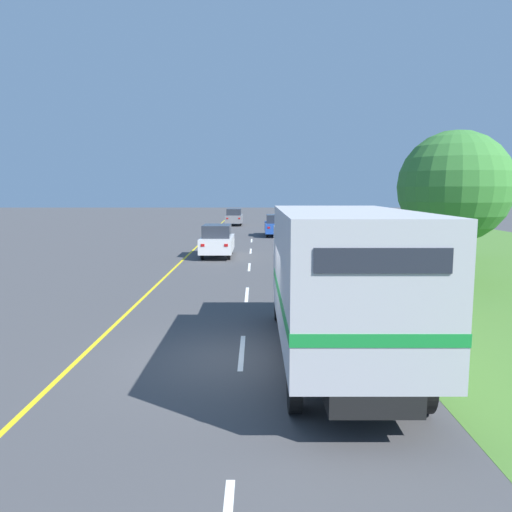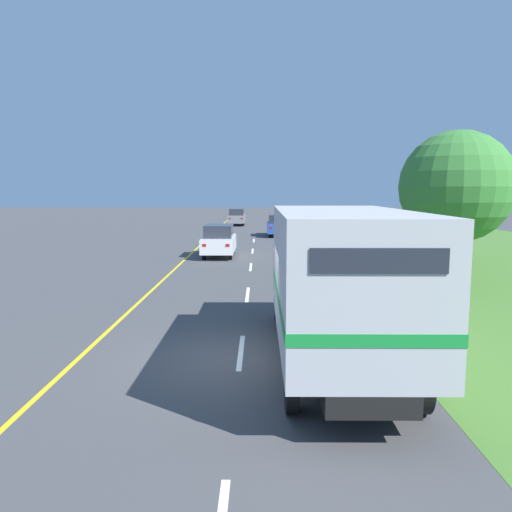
# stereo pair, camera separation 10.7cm
# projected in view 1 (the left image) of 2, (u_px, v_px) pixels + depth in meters

# --- Properties ---
(ground_plane) EXTENTS (200.00, 200.00, 0.00)m
(ground_plane) POSITION_uv_depth(u_px,v_px,m) (242.00, 359.00, 11.38)
(ground_plane) COLOR #444447
(grass_shoulder) EXTENTS (20.00, 69.56, 0.01)m
(grass_shoulder) POSITION_uv_depth(u_px,v_px,m) (479.00, 254.00, 30.00)
(grass_shoulder) COLOR #47752D
(grass_shoulder) RESTS_ON ground
(edge_line_yellow) EXTENTS (0.12, 69.56, 0.01)m
(edge_line_yellow) POSITION_uv_depth(u_px,v_px,m) (190.00, 254.00, 30.03)
(edge_line_yellow) COLOR yellow
(edge_line_yellow) RESTS_ON ground
(centre_dash_near) EXTENTS (0.12, 2.60, 0.01)m
(centre_dash_near) POSITION_uv_depth(u_px,v_px,m) (243.00, 352.00, 11.87)
(centre_dash_near) COLOR white
(centre_dash_near) RESTS_ON ground
(centre_dash_mid_a) EXTENTS (0.12, 2.60, 0.01)m
(centre_dash_mid_a) POSITION_uv_depth(u_px,v_px,m) (248.00, 294.00, 18.41)
(centre_dash_mid_a) COLOR white
(centre_dash_mid_a) RESTS_ON ground
(centre_dash_mid_b) EXTENTS (0.12, 2.60, 0.01)m
(centre_dash_mid_b) POSITION_uv_depth(u_px,v_px,m) (250.00, 267.00, 24.96)
(centre_dash_mid_b) COLOR white
(centre_dash_mid_b) RESTS_ON ground
(centre_dash_far) EXTENTS (0.12, 2.60, 0.01)m
(centre_dash_far) POSITION_uv_depth(u_px,v_px,m) (252.00, 251.00, 31.50)
(centre_dash_far) COLOR white
(centre_dash_far) RESTS_ON ground
(centre_dash_farthest) EXTENTS (0.12, 2.60, 0.01)m
(centre_dash_farthest) POSITION_uv_depth(u_px,v_px,m) (253.00, 241.00, 38.04)
(centre_dash_farthest) COLOR white
(centre_dash_farthest) RESTS_ON ground
(horse_trailer_truck) EXTENTS (2.60, 8.27, 3.42)m
(horse_trailer_truck) POSITION_uv_depth(u_px,v_px,m) (338.00, 277.00, 10.87)
(horse_trailer_truck) COLOR black
(horse_trailer_truck) RESTS_ON ground
(lead_car_white) EXTENTS (1.80, 4.13, 1.86)m
(lead_car_white) POSITION_uv_depth(u_px,v_px,m) (218.00, 240.00, 28.74)
(lead_car_white) COLOR black
(lead_car_white) RESTS_ON ground
(lead_car_blue_ahead) EXTENTS (1.80, 4.53, 1.80)m
(lead_car_blue_ahead) POSITION_uv_depth(u_px,v_px,m) (277.00, 225.00, 41.80)
(lead_car_blue_ahead) COLOR black
(lead_car_blue_ahead) RESTS_ON ground
(lead_car_grey_ahead) EXTENTS (1.80, 4.11, 1.82)m
(lead_car_grey_ahead) POSITION_uv_depth(u_px,v_px,m) (235.00, 217.00, 54.42)
(lead_car_grey_ahead) COLOR black
(lead_car_grey_ahead) RESTS_ON ground
(highway_sign) EXTENTS (2.13, 0.09, 2.90)m
(highway_sign) POSITION_uv_depth(u_px,v_px,m) (441.00, 252.00, 16.16)
(highway_sign) COLOR #9E9EA3
(highway_sign) RESTS_ON ground
(roadside_tree_near) EXTENTS (4.61, 4.61, 6.26)m
(roadside_tree_near) POSITION_uv_depth(u_px,v_px,m) (456.00, 187.00, 20.50)
(roadside_tree_near) COLOR #4C3823
(roadside_tree_near) RESTS_ON ground
(roadside_tree_mid) EXTENTS (4.12, 4.12, 6.01)m
(roadside_tree_mid) POSITION_uv_depth(u_px,v_px,m) (460.00, 188.00, 27.09)
(roadside_tree_mid) COLOR #4C3823
(roadside_tree_mid) RESTS_ON ground
(delineator_post) EXTENTS (0.08, 0.08, 0.95)m
(delineator_post) POSITION_uv_depth(u_px,v_px,m) (414.00, 321.00, 12.69)
(delineator_post) COLOR white
(delineator_post) RESTS_ON ground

